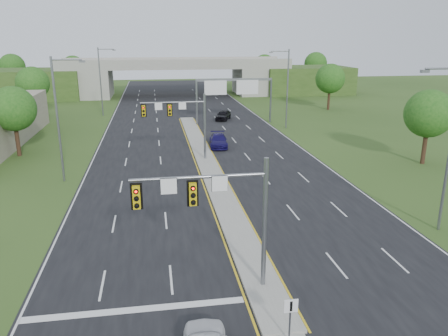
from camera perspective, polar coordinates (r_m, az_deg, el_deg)
ground at (r=23.72m, az=5.08°, el=-15.20°), size 240.00×240.00×0.00m
road at (r=56.12m, az=-3.70°, el=3.79°), size 24.00×160.00×0.02m
median at (r=44.54m, az=-2.16°, el=0.51°), size 2.00×54.00×0.16m
median_nose at (r=20.50m, az=8.01°, el=-20.72°), size 2.00×2.00×0.16m
lane_markings at (r=50.17m, az=-3.70°, el=2.25°), size 23.72×160.00×0.01m
signal_mast_near at (r=21.10m, az=-0.53°, el=-4.94°), size 6.62×0.60×7.00m
signal_mast_far at (r=45.16m, az=-5.41°, el=6.70°), size 6.62×0.60×7.00m
keep_right_sign at (r=19.26m, az=8.67°, el=-18.29°), size 0.60×0.13×2.20m
sign_gantry at (r=65.88m, az=1.22°, el=10.36°), size 11.58×0.44×6.67m
overpass at (r=100.00m, az=-6.37°, el=11.45°), size 80.00×14.00×8.10m
lightpole_l_mid at (r=40.78m, az=-20.70°, el=6.59°), size 2.85×0.25×11.00m
lightpole_l_far at (r=75.17m, az=-15.71°, el=11.20°), size 2.85×0.25×11.00m
lightpole_r_far at (r=62.61m, az=8.13°, el=10.66°), size 2.85×0.25×11.00m
tree_l_near at (r=52.14m, az=-25.83°, el=6.96°), size 4.80×4.80×7.60m
tree_l_mid at (r=77.11m, az=-23.71°, el=10.11°), size 5.20×5.20×8.12m
tree_r_near at (r=48.50m, az=25.19°, el=6.43°), size 4.80×4.80×7.60m
tree_r_mid at (r=81.05m, az=13.69°, el=11.28°), size 5.20×5.20×8.12m
tree_back_a at (r=118.29m, az=-25.94°, el=11.83°), size 6.00×6.00×8.85m
tree_back_b at (r=115.22m, az=-19.09°, el=12.32°), size 5.60×5.60×8.32m
tree_back_c at (r=117.38m, az=5.30°, el=13.20°), size 5.60×5.60×8.32m
tree_back_d at (r=121.60m, az=11.88°, el=13.20°), size 6.00×6.00×8.85m
car_far_b at (r=51.98m, az=-0.74°, el=3.61°), size 2.53×5.17×1.45m
car_far_c at (r=69.23m, az=-0.10°, el=6.94°), size 3.36×4.79×1.51m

